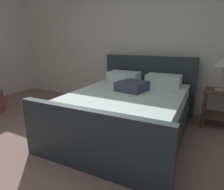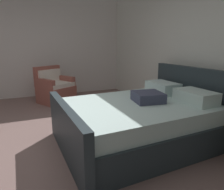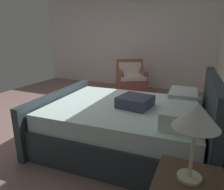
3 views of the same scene
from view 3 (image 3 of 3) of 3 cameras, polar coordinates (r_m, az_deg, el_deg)
ground_plane at (r=4.00m, az=-13.99°, el=-6.74°), size 6.28×5.36×0.02m
wall_side_left at (r=6.51m, az=3.07°, el=14.99°), size 0.12×5.48×2.76m
bed at (r=2.86m, az=4.40°, el=-8.20°), size 1.83×2.28×1.08m
table_lamp_right at (r=1.36m, az=22.52°, el=-5.91°), size 0.29×0.29×0.54m
armchair at (r=5.57m, az=5.29°, el=4.02°), size 0.99×0.99×0.90m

